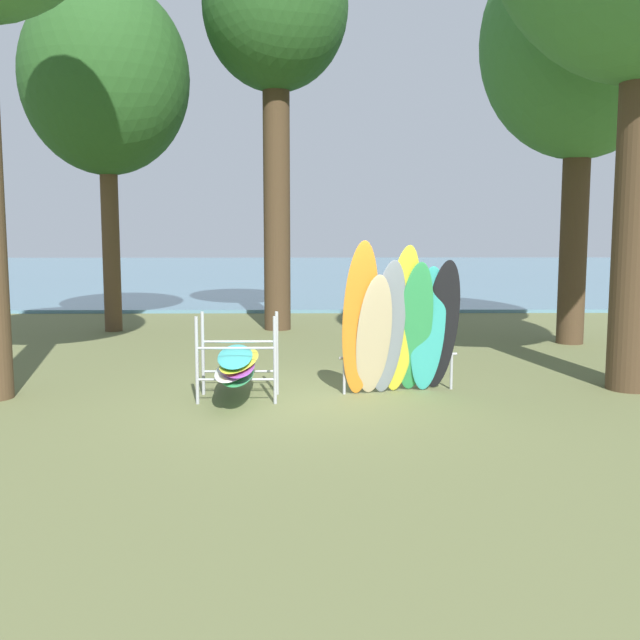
% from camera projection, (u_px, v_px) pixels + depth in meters
% --- Properties ---
extents(ground_plane, '(80.00, 80.00, 0.00)m').
position_uv_depth(ground_plane, '(309.00, 400.00, 11.00)').
color(ground_plane, '#60663D').
extents(lake_water, '(80.00, 36.00, 0.10)m').
position_uv_depth(lake_water, '(311.00, 273.00, 39.69)').
color(lake_water, slate).
rests_on(lake_water, ground).
extents(tree_mid_behind, '(3.86, 3.86, 8.12)m').
position_uv_depth(tree_mid_behind, '(105.00, 80.00, 17.46)').
color(tree_mid_behind, '#4C3823').
rests_on(tree_mid_behind, ground).
extents(tree_far_left_back, '(3.39, 3.39, 9.51)m').
position_uv_depth(tree_far_left_back, '(275.00, 17.00, 17.55)').
color(tree_far_left_back, '#42301E').
rests_on(tree_far_left_back, ground).
extents(tree_far_right_back, '(4.14, 4.14, 8.64)m').
position_uv_depth(tree_far_right_back, '(582.00, 45.00, 15.52)').
color(tree_far_right_back, '#42301E').
rests_on(tree_far_right_back, ground).
extents(leaning_board_pile, '(1.84, 1.10, 2.31)m').
position_uv_depth(leaning_board_pile, '(401.00, 327.00, 11.15)').
color(leaning_board_pile, orange).
rests_on(leaning_board_pile, ground).
extents(board_storage_rack, '(1.15, 2.13, 1.25)m').
position_uv_depth(board_storage_rack, '(237.00, 364.00, 10.98)').
color(board_storage_rack, '#9EA0A5').
rests_on(board_storage_rack, ground).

